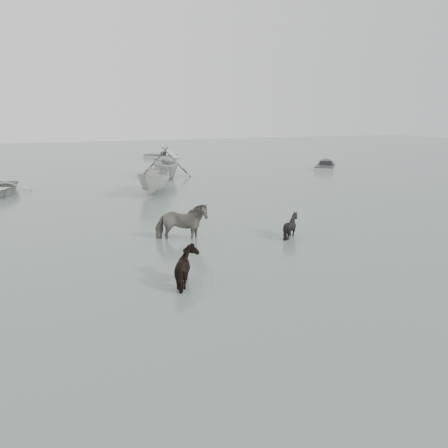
# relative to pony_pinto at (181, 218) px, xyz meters

# --- Properties ---
(ground) EXTENTS (140.00, 140.00, 0.00)m
(ground) POSITION_rel_pony_pinto_xyz_m (1.13, -3.33, -0.90)
(ground) COLOR slate
(ground) RESTS_ON ground
(pony_pinto) EXTENTS (2.34, 1.61, 1.81)m
(pony_pinto) POSITION_rel_pony_pinto_xyz_m (0.00, 0.00, 0.00)
(pony_pinto) COLOR black
(pony_pinto) RESTS_ON ground
(pony_dark) EXTENTS (1.25, 1.42, 1.34)m
(pony_dark) POSITION_rel_pony_pinto_xyz_m (-1.06, -4.56, -0.23)
(pony_dark) COLOR black
(pony_dark) RESTS_ON ground
(pony_black) EXTENTS (1.11, 0.99, 1.22)m
(pony_black) POSITION_rel_pony_pinto_xyz_m (4.31, -1.18, -0.29)
(pony_black) COLOR black
(pony_black) RESTS_ON ground
(rowboat_trail) EXTENTS (4.92, 5.48, 2.58)m
(rowboat_trail) POSITION_rel_pony_pinto_xyz_m (3.61, 17.25, 0.39)
(rowboat_trail) COLOR #ACAFAC
(rowboat_trail) RESTS_ON ground
(boat_small) EXTENTS (3.43, 4.76, 1.73)m
(boat_small) POSITION_rel_pony_pinto_xyz_m (1.31, 10.67, -0.04)
(boat_small) COLOR #AEAFAA
(boat_small) RESTS_ON ground
(skiff_port) EXTENTS (4.28, 4.82, 0.75)m
(skiff_port) POSITION_rel_pony_pinto_xyz_m (18.17, 16.94, -0.53)
(skiff_port) COLOR #9EA09E
(skiff_port) RESTS_ON ground
(skiff_mid) EXTENTS (4.69, 4.39, 0.75)m
(skiff_mid) POSITION_rel_pony_pinto_xyz_m (6.81, 32.72, -0.53)
(skiff_mid) COLOR #A8ABA8
(skiff_mid) RESTS_ON ground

